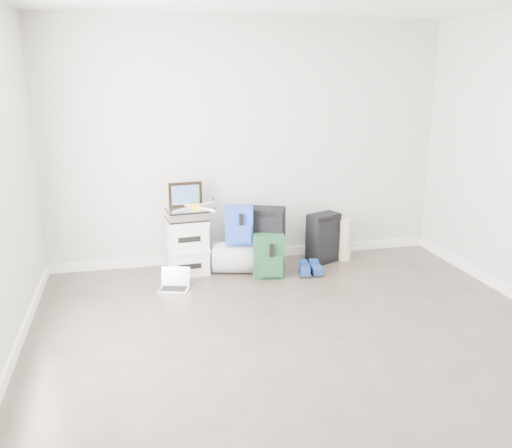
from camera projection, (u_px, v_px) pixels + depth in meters
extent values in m
plane|color=#3D322D|center=(320.00, 364.00, 4.06)|extent=(5.00, 5.00, 0.00)
cube|color=beige|center=(248.00, 144.00, 6.05)|extent=(4.50, 0.02, 2.70)
cube|color=white|center=(248.00, 254.00, 6.38)|extent=(4.50, 0.02, 0.10)
cube|color=white|center=(189.00, 262.00, 5.90)|extent=(0.43, 0.35, 0.26)
cube|color=white|center=(188.00, 249.00, 5.86)|extent=(0.45, 0.38, 0.04)
cube|color=white|center=(188.00, 235.00, 5.82)|extent=(0.43, 0.35, 0.26)
cube|color=white|center=(187.00, 222.00, 5.78)|extent=(0.45, 0.38, 0.04)
cube|color=#B2B2B7|center=(187.00, 215.00, 5.75)|extent=(0.44, 0.34, 0.12)
cube|color=black|center=(185.00, 195.00, 5.80)|extent=(0.36, 0.05, 0.27)
cube|color=#254A96|center=(186.00, 195.00, 5.78)|extent=(0.30, 0.03, 0.21)
cube|color=gold|center=(195.00, 207.00, 5.73)|extent=(0.12, 0.12, 0.05)
cube|color=white|center=(205.00, 204.00, 5.84)|extent=(0.25, 0.20, 0.02)
cube|color=white|center=(185.00, 204.00, 5.82)|extent=(0.20, 0.25, 0.02)
cube|color=white|center=(184.00, 209.00, 5.62)|extent=(0.25, 0.20, 0.02)
cube|color=white|center=(205.00, 209.00, 5.64)|extent=(0.20, 0.25, 0.02)
cylinder|color=gray|center=(239.00, 258.00, 5.91)|extent=(0.62, 0.47, 0.34)
cube|color=#1C38B8|center=(239.00, 225.00, 5.79)|extent=(0.32, 0.23, 0.41)
cube|color=#1C38B8|center=(241.00, 234.00, 5.72)|extent=(0.22, 0.10, 0.20)
cube|color=black|center=(264.00, 239.00, 5.98)|extent=(0.52, 0.42, 0.70)
cube|color=black|center=(267.00, 242.00, 5.84)|extent=(0.32, 0.17, 0.56)
cube|color=black|center=(267.00, 213.00, 5.76)|extent=(0.13, 0.08, 0.03)
cube|color=#163E26|center=(269.00, 256.00, 5.78)|extent=(0.35, 0.24, 0.46)
cube|color=#163E26|center=(271.00, 266.00, 5.69)|extent=(0.25, 0.10, 0.22)
cube|color=black|center=(323.00, 238.00, 6.22)|extent=(0.42, 0.34, 0.57)
cube|color=black|center=(327.00, 241.00, 6.11)|extent=(0.26, 0.14, 0.46)
cube|color=black|center=(327.00, 218.00, 6.04)|extent=(0.12, 0.07, 0.03)
cube|color=black|center=(305.00, 273.00, 5.89)|extent=(0.19, 0.30, 0.03)
cube|color=#194598|center=(305.00, 269.00, 5.88)|extent=(0.18, 0.29, 0.07)
cube|color=black|center=(316.00, 272.00, 5.92)|extent=(0.14, 0.29, 0.03)
cube|color=#194598|center=(316.00, 268.00, 5.90)|extent=(0.14, 0.28, 0.07)
cylinder|color=tan|center=(344.00, 239.00, 6.29)|extent=(0.16, 0.16, 0.49)
cube|color=silver|center=(174.00, 289.00, 5.46)|extent=(0.34, 0.29, 0.01)
cube|color=black|center=(174.00, 289.00, 5.46)|extent=(0.28, 0.21, 0.00)
cube|color=black|center=(176.00, 276.00, 5.53)|extent=(0.28, 0.10, 0.19)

